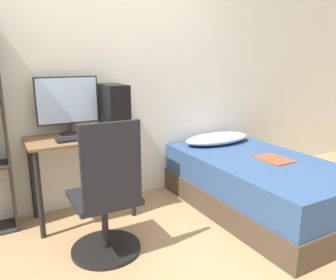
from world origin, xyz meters
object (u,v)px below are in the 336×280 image
office_chair (107,206)px  bed (258,184)px  monitor (68,103)px  keyboard (81,138)px  pc_tower (114,108)px

office_chair → bed: office_chair is taller
office_chair → monitor: (-0.04, 0.85, 0.65)m
office_chair → bed: 1.52m
keyboard → bed: bearing=-20.1°
bed → pc_tower: 1.54m
pc_tower → keyboard: bearing=-157.3°
keyboard → pc_tower: pc_tower is taller
monitor → keyboard: 0.37m
office_chair → keyboard: size_ratio=2.54×
bed → keyboard: keyboard is taller
keyboard → monitor: bearing=97.8°
monitor → bed: bearing=-27.5°
bed → keyboard: size_ratio=4.49×
office_chair → bed: size_ratio=0.57×
keyboard → pc_tower: bearing=22.7°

